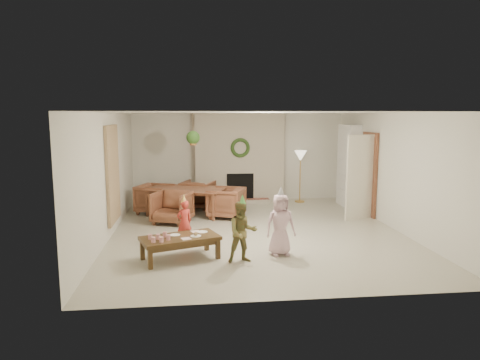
{
  "coord_description": "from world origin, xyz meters",
  "views": [
    {
      "loc": [
        -1.32,
        -8.91,
        2.46
      ],
      "look_at": [
        -0.3,
        0.4,
        1.05
      ],
      "focal_mm": 32.58,
      "sensor_mm": 36.0,
      "label": 1
    }
  ],
  "objects": [
    {
      "name": "dining_chair_left",
      "position": [
        -2.28,
        2.0,
        0.37
      ],
      "size": [
        1.04,
        1.03,
        0.74
      ],
      "primitive_type": "imported",
      "rotation": [
        0.0,
        0.0,
        1.2
      ],
      "color": "brown",
      "rests_on": "floor"
    },
    {
      "name": "cup_a",
      "position": [
        -1.98,
        -1.95,
        0.44
      ],
      "size": [
        0.09,
        0.09,
        0.09
      ],
      "primitive_type": "cylinder",
      "rotation": [
        0.0,
        0.0,
        0.34
      ],
      "color": "white",
      "rests_on": "coffee_table_top"
    },
    {
      "name": "bookshelf_shelf_b",
      "position": [
        2.82,
        2.3,
        0.85
      ],
      "size": [
        0.3,
        0.92,
        0.03
      ],
      "primitive_type": "cube",
      "color": "white",
      "rests_on": "bookshelf_carcass"
    },
    {
      "name": "napkin_left",
      "position": [
        -1.45,
        -1.79,
        0.4
      ],
      "size": [
        0.19,
        0.19,
        0.01
      ],
      "primitive_type": "cube",
      "rotation": [
        0.0,
        0.0,
        0.34
      ],
      "color": "#F7B6BE",
      "rests_on": "coffee_table_top"
    },
    {
      "name": "coffee_leg_fr",
      "position": [
        -0.91,
        -1.69,
        0.17
      ],
      "size": [
        0.09,
        0.09,
        0.34
      ],
      "primitive_type": "cube",
      "rotation": [
        0.0,
        0.0,
        0.34
      ],
      "color": "#4A3318",
      "rests_on": "floor"
    },
    {
      "name": "door_leaf",
      "position": [
        2.58,
        0.82,
        1.0
      ],
      "size": [
        0.77,
        0.32,
        2.0
      ],
      "primitive_type": "cube",
      "rotation": [
        0.0,
        0.0,
        -1.22
      ],
      "color": "beige",
      "rests_on": "floor"
    },
    {
      "name": "floor_lamp_post",
      "position": [
        1.69,
        3.0,
        0.68
      ],
      "size": [
        0.03,
        0.03,
        1.32
      ],
      "primitive_type": "cylinder",
      "color": "gold",
      "rests_on": "floor"
    },
    {
      "name": "cup_b",
      "position": [
        -2.04,
        -1.76,
        0.44
      ],
      "size": [
        0.09,
        0.09,
        0.09
      ],
      "primitive_type": "cylinder",
      "rotation": [
        0.0,
        0.0,
        0.34
      ],
      "color": "white",
      "rests_on": "coffee_table_top"
    },
    {
      "name": "plate_a",
      "position": [
        -1.64,
        -1.55,
        0.4
      ],
      "size": [
        0.23,
        0.23,
        0.01
      ],
      "primitive_type": "cylinder",
      "rotation": [
        0.0,
        0.0,
        0.34
      ],
      "color": "white",
      "rests_on": "coffee_table_top"
    },
    {
      "name": "cup_e",
      "position": [
        -1.74,
        -1.84,
        0.44
      ],
      "size": [
        0.09,
        0.09,
        0.09
      ],
      "primitive_type": "cylinder",
      "rotation": [
        0.0,
        0.0,
        0.34
      ],
      "color": "white",
      "rests_on": "coffee_table_top"
    },
    {
      "name": "bookshelf_shelf_d",
      "position": [
        2.82,
        2.3,
        1.65
      ],
      "size": [
        0.3,
        0.92,
        0.03
      ],
      "primitive_type": "cube",
      "color": "white",
      "rests_on": "bookshelf_carcass"
    },
    {
      "name": "plate_b",
      "position": [
        -1.29,
        -1.65,
        0.4
      ],
      "size": [
        0.23,
        0.23,
        0.01
      ],
      "primitive_type": "cylinder",
      "rotation": [
        0.0,
        0.0,
        0.34
      ],
      "color": "white",
      "rests_on": "coffee_table_top"
    },
    {
      "name": "bookshelf_shelf_c",
      "position": [
        2.82,
        2.3,
        1.25
      ],
      "size": [
        0.3,
        0.92,
        0.03
      ],
      "primitive_type": "cube",
      "color": "white",
      "rests_on": "bookshelf_carcass"
    },
    {
      "name": "child_plaid",
      "position": [
        -0.51,
        -1.91,
        0.52
      ],
      "size": [
        0.54,
        0.44,
        1.04
      ],
      "primitive_type": "imported",
      "rotation": [
        0.0,
        0.0,
        0.11
      ],
      "color": "#955728",
      "rests_on": "floor"
    },
    {
      "name": "coffee_table_top",
      "position": [
        -1.56,
        -1.64,
        0.37
      ],
      "size": [
        1.44,
        1.05,
        0.06
      ],
      "primitive_type": "cube",
      "rotation": [
        0.0,
        0.0,
        0.34
      ],
      "color": "#4A3318",
      "rests_on": "floor"
    },
    {
      "name": "floor_lamp_base",
      "position": [
        1.69,
        3.0,
        0.01
      ],
      "size": [
        0.27,
        0.27,
        0.03
      ],
      "primitive_type": "cylinder",
      "color": "gold",
      "rests_on": "floor"
    },
    {
      "name": "hanging_plant_foliage",
      "position": [
        -1.3,
        1.5,
        1.92
      ],
      "size": [
        0.32,
        0.32,
        0.32
      ],
      "primitive_type": "sphere",
      "color": "#264C19",
      "rests_on": "hanging_plant_pot"
    },
    {
      "name": "coffee_table_apron",
      "position": [
        -1.56,
        -1.64,
        0.3
      ],
      "size": [
        1.31,
        0.92,
        0.08
      ],
      "primitive_type": "cube",
      "rotation": [
        0.0,
        0.0,
        0.34
      ],
      "color": "#4A3318",
      "rests_on": "floor"
    },
    {
      "name": "dining_chair_near",
      "position": [
        -1.81,
        0.92,
        0.37
      ],
      "size": [
        1.03,
        1.04,
        0.74
      ],
      "primitive_type": "imported",
      "rotation": [
        0.0,
        0.0,
        -0.37
      ],
      "color": "brown",
      "rests_on": "floor"
    },
    {
      "name": "party_hat_red",
      "position": [
        -1.5,
        -0.75,
        0.89
      ],
      "size": [
        0.13,
        0.13,
        0.16
      ],
      "primitive_type": "cone",
      "rotation": [
        0.0,
        0.0,
        0.16
      ],
      "color": "#E9F351",
      "rests_on": "child_red"
    },
    {
      "name": "child_red",
      "position": [
        -1.5,
        -0.75,
        0.43
      ],
      "size": [
        0.37,
        0.33,
        0.85
      ],
      "primitive_type": "imported",
      "rotation": [
        0.0,
        0.0,
        3.65
      ],
      "color": "red",
      "rests_on": "floor"
    },
    {
      "name": "coffee_leg_br",
      "position": [
        -1.09,
        -1.19,
        0.17
      ],
      "size": [
        0.09,
        0.09,
        0.34
      ],
      "primitive_type": "cube",
      "rotation": [
        0.0,
        0.0,
        0.34
      ],
      "color": "#4A3318",
      "rests_on": "floor"
    },
    {
      "name": "door_frame",
      "position": [
        2.96,
        1.2,
        1.02
      ],
      "size": [
        0.05,
        0.86,
        2.04
      ],
      "primitive_type": "cube",
      "color": "brown",
      "rests_on": "floor"
    },
    {
      "name": "child_pink",
      "position": [
        0.2,
        -1.59,
        0.55
      ],
      "size": [
        0.57,
        0.41,
        1.09
      ],
      "primitive_type": "imported",
      "rotation": [
        0.0,
        0.0,
        0.13
      ],
      "color": "beige",
      "rests_on": "floor"
    },
    {
      "name": "books_row_mid",
      "position": [
        2.8,
        2.35,
        0.99
      ],
      "size": [
        0.2,
        0.44,
        0.24
      ],
      "primitive_type": "cube",
      "color": "navy",
      "rests_on": "bookshelf_shelf_b"
    },
    {
      "name": "coffee_leg_fl",
      "position": [
        -2.02,
        -2.09,
        0.17
      ],
      "size": [
        0.09,
        0.09,
        0.34
      ],
      "primitive_type": "cube",
      "rotation": [
        0.0,
        0.0,
        0.34
      ],
      "color": "#4A3318",
      "rests_on": "floor"
    },
    {
      "name": "wall_right",
      "position": [
        3.0,
        0.0,
        1.25
      ],
      "size": [
        0.0,
        7.0,
        7.0
      ],
      "primitive_type": "plane",
      "rotation": [
        1.57,
        0.0,
        -1.57
      ],
      "color": "silver",
      "rests_on": "floor"
    },
    {
      "name": "wall_back",
      "position": [
        0.0,
        3.5,
        1.25
      ],
      "size": [
        7.0,
        0.0,
        7.0
      ],
      "primitive_type": "plane",
      "rotation": [
        1.57,
        0.0,
        0.0
      ],
      "color": "silver",
      "rests_on": "floor"
    },
    {
      "name": "bookshelf_shelf_a",
      "position": [
        2.82,
        2.3,
        0.45
      ],
      "size": [
        0.3,
        0.92,
        0.03
      ],
      "primitive_type": "cube",
      "color": "white",
      "rests_on": "bookshelf_carcass"
    },
    {
      "name": "ceiling",
      "position": [
        0.0,
        0.0,
        2.5
      ],
      "size": [
        7.0,
        7.0,
        0.0
      ],
      "primitive_type": "plane",
      "rotation": [
        3.14,
        0.0,
        0.0
      ],
      "color": "white",
      "rests_on": "wall_back"
    },
    {
      "name": "napkin_right",
      "position": [
        -1.29,
        -1.36,
        0.4
      ],
      "size": [
        0.19,
        0.19,
        0.01
      ],
      "primitive_type": "cube",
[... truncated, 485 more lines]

